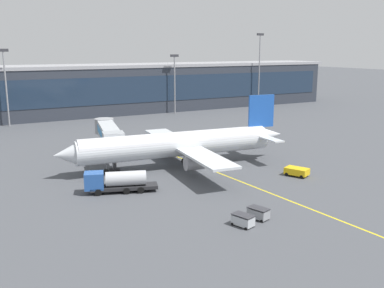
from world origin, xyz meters
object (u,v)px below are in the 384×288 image
pushback_tug (296,171)px  baggage_cart_0 (243,220)px  main_airliner (178,144)px  baggage_cart_1 (258,213)px  fuel_tanker (116,181)px

pushback_tug → baggage_cart_0: baggage_cart_0 is taller
main_airliner → baggage_cart_1: 27.52m
fuel_tanker → baggage_cart_0: bearing=-64.8°
pushback_tug → fuel_tanker: bearing=168.2°
main_airliner → pushback_tug: main_airliner is taller
main_airliner → fuel_tanker: 17.13m
pushback_tug → baggage_cart_1: baggage_cart_1 is taller
baggage_cart_1 → main_airliner: bearing=85.1°
baggage_cart_0 → baggage_cart_1: bearing=17.7°
baggage_cart_1 → fuel_tanker: bearing=123.3°
fuel_tanker → pushback_tug: fuel_tanker is taller
main_airliner → baggage_cart_0: size_ratio=14.65×
fuel_tanker → pushback_tug: 30.42m
main_airliner → baggage_cart_1: main_airliner is taller
main_airliner → fuel_tanker: main_airliner is taller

